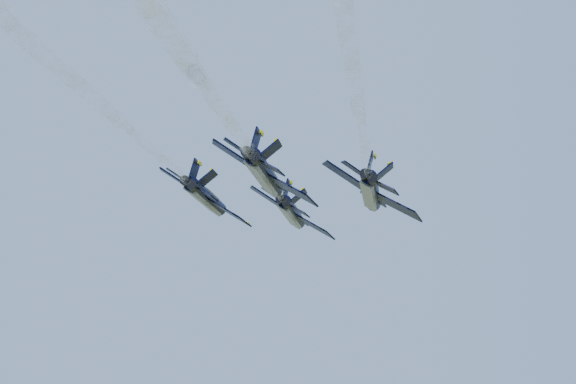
# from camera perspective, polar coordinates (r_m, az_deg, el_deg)

# --- Properties ---
(jet_lead) EXTENTS (12.79, 18.91, 7.93)m
(jet_lead) POSITION_cam_1_polar(r_m,az_deg,el_deg) (105.32, 0.36, -1.71)
(jet_lead) COLOR black
(jet_left) EXTENTS (12.79, 18.91, 7.93)m
(jet_left) POSITION_cam_1_polar(r_m,az_deg,el_deg) (96.27, -6.43, -0.49)
(jet_left) COLOR black
(jet_right) EXTENTS (12.79, 18.91, 7.93)m
(jet_right) POSITION_cam_1_polar(r_m,az_deg,el_deg) (93.21, 6.62, -0.06)
(jet_right) COLOR black
(jet_slot) EXTENTS (12.79, 18.91, 7.93)m
(jet_slot) POSITION_cam_1_polar(r_m,az_deg,el_deg) (84.03, -1.79, 1.36)
(jet_slot) COLOR black
(smoke_trail_lead) EXTENTS (2.58, 66.90, 2.54)m
(smoke_trail_lead) POSITION_cam_1_polar(r_m,az_deg,el_deg) (58.77, -6.51, 8.15)
(smoke_trail_lead) COLOR white
(smoke_trail_left) EXTENTS (2.58, 66.90, 2.54)m
(smoke_trail_left) POSITION_cam_1_polar(r_m,az_deg,el_deg) (52.55, -20.52, 11.69)
(smoke_trail_left) COLOR white
(smoke_trail_right) EXTENTS (2.58, 66.90, 2.54)m
(smoke_trail_right) POSITION_cam_1_polar(r_m,az_deg,el_deg) (46.67, 4.42, 14.12)
(smoke_trail_right) COLOR white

